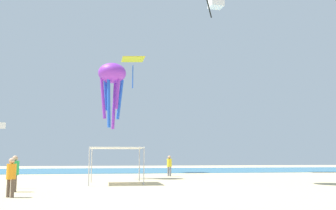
{
  "coord_description": "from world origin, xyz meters",
  "views": [
    {
      "loc": [
        -3.99,
        -18.78,
        1.66
      ],
      "look_at": [
        0.64,
        9.77,
        5.78
      ],
      "focal_mm": 39.38,
      "sensor_mm": 36.0,
      "label": 1
    }
  ],
  "objects_px": {
    "person_leftmost": "(14,170)",
    "kite_octopus_purple": "(112,77)",
    "person_near_tent": "(169,164)",
    "person_central": "(11,174)",
    "kite_diamond_yellow": "(133,61)",
    "canopy_tent": "(116,149)"
  },
  "relations": [
    {
      "from": "person_central",
      "to": "kite_octopus_purple",
      "type": "xyz_separation_m",
      "value": [
        4.19,
        13.31,
        7.26
      ]
    },
    {
      "from": "person_near_tent",
      "to": "kite_octopus_purple",
      "type": "height_order",
      "value": "kite_octopus_purple"
    },
    {
      "from": "kite_octopus_purple",
      "to": "person_leftmost",
      "type": "bearing_deg",
      "value": -65.15
    },
    {
      "from": "person_near_tent",
      "to": "person_central",
      "type": "height_order",
      "value": "person_near_tent"
    },
    {
      "from": "person_central",
      "to": "kite_diamond_yellow",
      "type": "xyz_separation_m",
      "value": [
        6.58,
        24.31,
        11.59
      ]
    },
    {
      "from": "person_leftmost",
      "to": "person_central",
      "type": "bearing_deg",
      "value": -23.41
    },
    {
      "from": "kite_octopus_purple",
      "to": "person_near_tent",
      "type": "bearing_deg",
      "value": 75.4
    },
    {
      "from": "person_leftmost",
      "to": "kite_octopus_purple",
      "type": "distance_m",
      "value": 13.71
    },
    {
      "from": "canopy_tent",
      "to": "person_leftmost",
      "type": "relative_size",
      "value": 1.92
    },
    {
      "from": "kite_diamond_yellow",
      "to": "person_central",
      "type": "bearing_deg",
      "value": 163.35
    },
    {
      "from": "canopy_tent",
      "to": "person_near_tent",
      "type": "height_order",
      "value": "canopy_tent"
    },
    {
      "from": "person_near_tent",
      "to": "person_leftmost",
      "type": "xyz_separation_m",
      "value": [
        -9.88,
        -13.32,
        -0.04
      ]
    },
    {
      "from": "canopy_tent",
      "to": "person_near_tent",
      "type": "xyz_separation_m",
      "value": [
        4.85,
        8.54,
        -1.12
      ]
    },
    {
      "from": "person_central",
      "to": "kite_octopus_purple",
      "type": "height_order",
      "value": "kite_octopus_purple"
    },
    {
      "from": "canopy_tent",
      "to": "person_near_tent",
      "type": "relative_size",
      "value": 1.86
    },
    {
      "from": "person_near_tent",
      "to": "kite_octopus_purple",
      "type": "distance_m",
      "value": 9.23
    },
    {
      "from": "person_leftmost",
      "to": "kite_octopus_purple",
      "type": "height_order",
      "value": "kite_octopus_purple"
    },
    {
      "from": "person_leftmost",
      "to": "kite_diamond_yellow",
      "type": "distance_m",
      "value": 25.56
    },
    {
      "from": "person_leftmost",
      "to": "person_near_tent",
      "type": "bearing_deg",
      "value": 109.45
    },
    {
      "from": "person_leftmost",
      "to": "kite_diamond_yellow",
      "type": "relative_size",
      "value": 0.51
    },
    {
      "from": "person_leftmost",
      "to": "kite_octopus_purple",
      "type": "relative_size",
      "value": 0.33
    },
    {
      "from": "person_near_tent",
      "to": "person_leftmost",
      "type": "relative_size",
      "value": 1.04
    }
  ]
}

